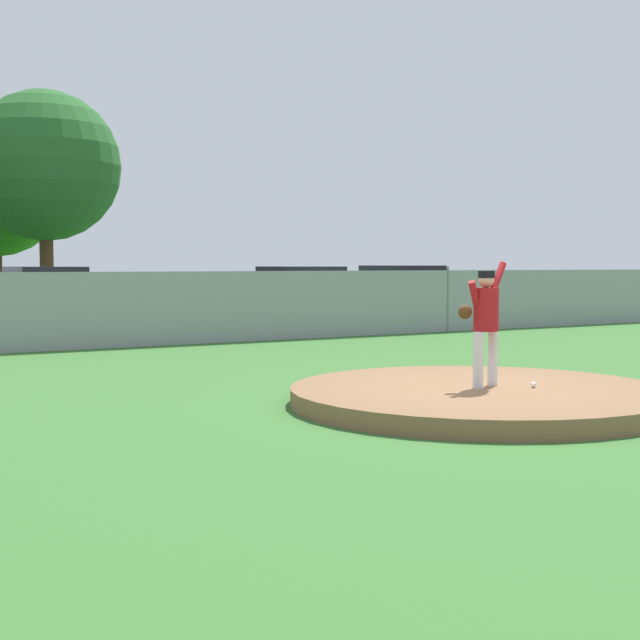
# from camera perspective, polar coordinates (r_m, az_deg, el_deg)

# --- Properties ---
(ground_plane) EXTENTS (80.00, 80.00, 0.00)m
(ground_plane) POSITION_cam_1_polar(r_m,az_deg,el_deg) (16.52, -3.56, -2.64)
(ground_plane) COLOR #386B2D
(asphalt_strip) EXTENTS (44.00, 7.00, 0.01)m
(asphalt_strip) POSITION_cam_1_polar(r_m,az_deg,el_deg) (24.37, -12.70, -0.71)
(asphalt_strip) COLOR #2B2B2D
(asphalt_strip) RESTS_ON ground_plane
(pitchers_mound) EXTENTS (4.84, 4.84, 0.23)m
(pitchers_mound) POSITION_cam_1_polar(r_m,az_deg,el_deg) (11.54, 10.19, -4.83)
(pitchers_mound) COLOR brown
(pitchers_mound) RESTS_ON ground_plane
(pitcher_youth) EXTENTS (0.78, 0.32, 1.60)m
(pitcher_youth) POSITION_cam_1_polar(r_m,az_deg,el_deg) (11.47, 10.54, 0.26)
(pitcher_youth) COLOR silver
(pitcher_youth) RESTS_ON pitchers_mound
(baseball) EXTENTS (0.07, 0.07, 0.07)m
(baseball) POSITION_cam_1_polar(r_m,az_deg,el_deg) (11.61, 13.53, -4.06)
(baseball) COLOR white
(baseball) RESTS_ON pitchers_mound
(chainlink_fence) EXTENTS (37.64, 0.07, 1.73)m
(chainlink_fence) POSITION_cam_1_polar(r_m,az_deg,el_deg) (20.09, -8.77, 0.77)
(chainlink_fence) COLOR gray
(chainlink_fence) RESTS_ON ground_plane
(parked_car_burgundy) EXTENTS (1.79, 4.53, 1.76)m
(parked_car_burgundy) POSITION_cam_1_polar(r_m,az_deg,el_deg) (27.96, 5.24, 1.62)
(parked_car_burgundy) COLOR maroon
(parked_car_burgundy) RESTS_ON ground_plane
(parked_car_champagne) EXTENTS (1.88, 4.66, 1.73)m
(parked_car_champagne) POSITION_cam_1_polar(r_m,az_deg,el_deg) (24.18, -17.21, 1.15)
(parked_car_champagne) COLOR tan
(parked_car_champagne) RESTS_ON ground_plane
(parked_car_white) EXTENTS (2.03, 4.53, 1.73)m
(parked_car_white) POSITION_cam_1_polar(r_m,az_deg,el_deg) (26.19, -1.27, 1.46)
(parked_car_white) COLOR silver
(parked_car_white) RESTS_ON ground_plane
(traffic_cone_orange) EXTENTS (0.40, 0.40, 0.55)m
(traffic_cone_orange) POSITION_cam_1_polar(r_m,az_deg,el_deg) (29.42, 7.61, 0.57)
(traffic_cone_orange) COLOR orange
(traffic_cone_orange) RESTS_ON asphalt_strip
(tree_slender_far) EXTENTS (4.94, 4.94, 7.50)m
(tree_slender_far) POSITION_cam_1_polar(r_m,az_deg,el_deg) (31.00, -17.22, 9.39)
(tree_slender_far) COLOR #4C331E
(tree_slender_far) RESTS_ON ground_plane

